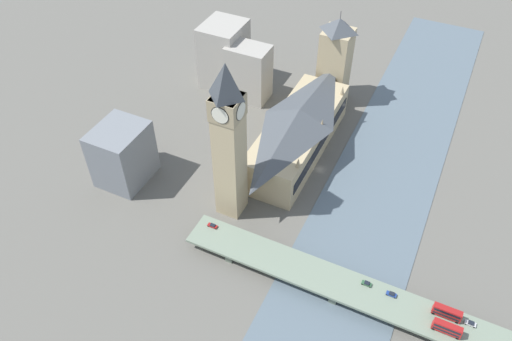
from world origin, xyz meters
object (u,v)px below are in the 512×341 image
object	(u,v)px
parliament_hall	(298,131)
double_decker_bus_lead	(447,328)
victoria_tower	(335,60)
road_bridge	(338,284)
car_southbound_lead	(367,284)
double_decker_bus_mid	(447,312)
car_northbound_mid	(213,226)
clock_tower	(229,139)
car_northbound_lead	(471,323)
car_northbound_tail	(391,294)

from	to	relation	value
parliament_hall	double_decker_bus_lead	world-z (taller)	parliament_hall
parliament_hall	victoria_tower	world-z (taller)	victoria_tower
road_bridge	victoria_tower	bearing A→B (deg)	-69.32
road_bridge	double_decker_bus_lead	distance (m)	41.58
road_bridge	parliament_hall	bearing A→B (deg)	-56.81
car_southbound_lead	double_decker_bus_lead	bearing A→B (deg)	167.51
double_decker_bus_mid	car_southbound_lead	world-z (taller)	double_decker_bus_mid
car_northbound_mid	road_bridge	bearing A→B (deg)	176.65
double_decker_bus_lead	road_bridge	bearing A→B (deg)	-4.19
car_northbound_mid	car_southbound_lead	xyz separation A→B (m)	(-68.12, -0.51, 0.03)
parliament_hall	road_bridge	bearing A→B (deg)	123.19
clock_tower	car_northbound_mid	distance (m)	39.31
double_decker_bus_lead	car_northbound_lead	bearing A→B (deg)	-137.71
victoria_tower	car_southbound_lead	size ratio (longest dim) A/B	13.87
road_bridge	double_decker_bus_lead	world-z (taller)	double_decker_bus_lead
double_decker_bus_mid	car_southbound_lead	xyz separation A→B (m)	(30.16, -0.63, -2.07)
clock_tower	double_decker_bus_mid	bearing A→B (deg)	169.68
car_northbound_tail	car_southbound_lead	bearing A→B (deg)	-2.96
parliament_hall	car_northbound_lead	bearing A→B (deg)	144.89
clock_tower	double_decker_bus_mid	size ratio (longest dim) A/B	7.38
clock_tower	car_southbound_lead	world-z (taller)	clock_tower
parliament_hall	clock_tower	bearing A→B (deg)	76.55
victoria_tower	double_decker_bus_lead	world-z (taller)	victoria_tower
victoria_tower	car_northbound_tail	size ratio (longest dim) A/B	13.69
double_decker_bus_mid	car_northbound_mid	xyz separation A→B (m)	(98.28, -0.11, -2.11)
road_bridge	clock_tower	bearing A→B (deg)	-20.01
car_northbound_tail	car_northbound_lead	bearing A→B (deg)	-179.08
parliament_hall	car_northbound_tail	world-z (taller)	parliament_hall
double_decker_bus_lead	car_southbound_lead	size ratio (longest dim) A/B	2.67
road_bridge	car_northbound_lead	xyz separation A→B (m)	(-48.87, -3.87, 1.82)
parliament_hall	car_northbound_tail	size ratio (longest dim) A/B	20.49
double_decker_bus_lead	car_northbound_mid	size ratio (longest dim) A/B	2.40
parliament_hall	clock_tower	xyz separation A→B (m)	(11.86, 49.60, 28.23)
double_decker_bus_mid	car_southbound_lead	distance (m)	30.24
parliament_hall	double_decker_bus_mid	world-z (taller)	parliament_hall
clock_tower	double_decker_bus_lead	xyz separation A→B (m)	(-99.44, 24.21, -32.99)
double_decker_bus_lead	double_decker_bus_mid	size ratio (longest dim) A/B	0.99
clock_tower	double_decker_bus_mid	xyz separation A→B (m)	(-98.27, 17.89, -32.95)
clock_tower	car_northbound_mid	xyz separation A→B (m)	(0.01, 17.78, -35.06)
double_decker_bus_mid	car_southbound_lead	bearing A→B (deg)	-1.19
double_decker_bus_lead	car_northbound_tail	distance (m)	22.49
parliament_hall	victoria_tower	bearing A→B (deg)	-89.94
clock_tower	car_southbound_lead	distance (m)	78.51
parliament_hall	car_northbound_mid	size ratio (longest dim) A/B	18.64
victoria_tower	car_southbound_lead	distance (m)	132.82
double_decker_bus_mid	parliament_hall	bearing A→B (deg)	-37.99
victoria_tower	car_northbound_mid	size ratio (longest dim) A/B	12.46
car_northbound_mid	double_decker_bus_lead	bearing A→B (deg)	176.30
double_decker_bus_lead	car_northbound_mid	xyz separation A→B (m)	(99.46, -6.43, -2.06)
road_bridge	car_northbound_lead	world-z (taller)	car_northbound_lead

